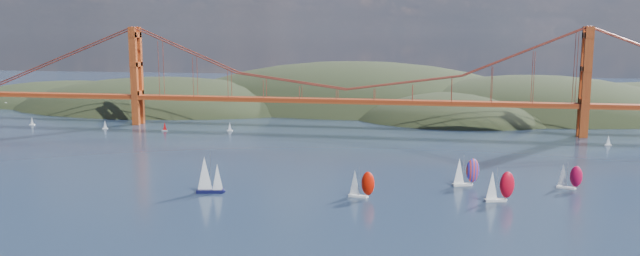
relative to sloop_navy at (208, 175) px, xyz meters
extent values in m
plane|color=black|center=(26.07, -40.99, -5.97)|extent=(1200.00, 1200.00, 0.00)
ellipsoid|color=black|center=(-113.93, 219.01, -17.17)|extent=(240.00, 140.00, 64.00)
ellipsoid|color=black|center=(16.07, 259.01, -22.77)|extent=(300.00, 180.00, 96.00)
ellipsoid|color=black|center=(136.07, 229.01, -19.27)|extent=(220.00, 140.00, 76.00)
ellipsoid|color=black|center=(86.07, 199.01, -14.37)|extent=(140.00, 110.00, 48.00)
ellipsoid|color=black|center=(-203.93, 249.01, -13.67)|extent=(200.00, 140.00, 44.00)
cube|color=maroon|center=(26.07, 139.01, 10.03)|extent=(440.00, 7.00, 1.60)
cube|color=maroon|center=(26.07, 139.01, 8.83)|extent=(440.00, 7.00, 0.80)
cube|color=maroon|center=(-93.93, 139.01, 21.53)|extent=(4.00, 8.50, 55.00)
cube|color=maroon|center=(146.07, 139.01, 21.53)|extent=(4.00, 8.50, 55.00)
cube|color=black|center=(0.33, 0.07, -5.45)|extent=(8.96, 4.11, 1.04)
cylinder|color=#99999E|center=(0.75, 0.15, 1.31)|extent=(0.13, 0.13, 12.49)
cone|color=white|center=(-1.19, -0.25, 0.69)|extent=(5.72, 5.72, 10.99)
cone|color=white|center=(2.87, 0.59, -0.56)|extent=(4.08, 4.08, 8.74)
cube|color=white|center=(48.97, 3.53, -5.61)|extent=(6.27, 2.83, 0.73)
cylinder|color=#99999E|center=(49.27, 3.48, -0.70)|extent=(0.09, 0.09, 9.09)
cone|color=white|center=(47.90, 3.75, -1.16)|extent=(3.98, 3.98, 8.00)
ellipsoid|color=red|center=(52.24, 2.89, -1.16)|extent=(4.68, 3.43, 7.63)
cube|color=silver|center=(91.87, 6.22, -5.57)|extent=(6.90, 3.73, 0.80)
cylinder|color=#99999E|center=(92.18, 6.31, -0.19)|extent=(0.10, 0.10, 9.97)
cone|color=white|center=(90.72, 5.87, -0.69)|extent=(4.65, 4.65, 8.78)
ellipsoid|color=#BD061A|center=(95.36, 7.29, -0.69)|extent=(5.31, 4.16, 8.38)
cube|color=white|center=(116.82, 27.34, -5.63)|extent=(5.90, 3.31, 0.68)
cylinder|color=#99999E|center=(117.09, 27.25, -1.02)|extent=(0.09, 0.09, 8.54)
cone|color=white|center=(115.85, 27.66, -1.45)|extent=(4.03, 4.03, 7.51)
ellipsoid|color=#B90934|center=(119.79, 26.35, -1.45)|extent=(4.57, 3.63, 7.17)
cube|color=silver|center=(82.51, 24.98, -5.58)|extent=(6.86, 3.78, 0.79)
cylinder|color=#99999E|center=(82.82, 25.09, -0.22)|extent=(0.10, 0.10, 9.92)
cone|color=white|center=(81.38, 24.62, -0.72)|extent=(4.66, 4.66, 8.73)
ellipsoid|color=red|center=(85.97, 26.09, -0.72)|extent=(5.29, 4.18, 8.33)
cube|color=silver|center=(-151.49, 124.31, -5.72)|extent=(3.00, 1.00, 0.50)
cone|color=white|center=(-151.49, 124.31, -3.37)|extent=(2.00, 2.00, 4.20)
cube|color=silver|center=(-103.56, 118.87, -5.72)|extent=(3.00, 1.00, 0.50)
cone|color=white|center=(-103.56, 118.87, -3.37)|extent=(2.00, 2.00, 4.20)
cube|color=silver|center=(-68.68, 118.26, -5.72)|extent=(3.00, 1.00, 0.50)
cone|color=red|center=(-68.68, 118.26, -3.37)|extent=(2.00, 2.00, 4.20)
cube|color=silver|center=(-34.37, 124.10, -5.72)|extent=(3.00, 1.00, 0.50)
cone|color=white|center=(-34.37, 124.10, -3.37)|extent=(2.00, 2.00, 4.20)
cube|color=silver|center=(152.61, 115.30, -5.72)|extent=(3.00, 1.00, 0.50)
cone|color=white|center=(152.61, 115.30, -3.37)|extent=(2.00, 2.00, 4.20)
ellipsoid|color=white|center=(-67.38, -6.65, 23.29)|extent=(0.90, 0.25, 0.17)
camera|label=1|loc=(72.03, -189.57, 46.82)|focal=35.00mm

